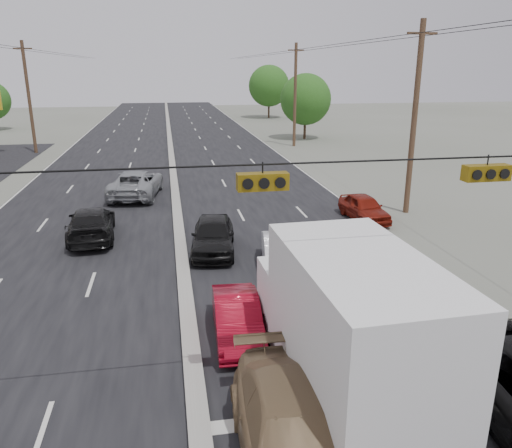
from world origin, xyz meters
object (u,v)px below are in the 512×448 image
(tan_sedan, at_px, (297,440))
(queue_car_a, at_px, (213,235))
(tree_right_far, at_px, (269,86))
(red_sedan, at_px, (237,318))
(oncoming_far, at_px, (136,184))
(oncoming_near, at_px, (91,224))
(queue_car_b, at_px, (282,254))
(box_truck, at_px, (346,324))
(utility_pole_right_c, at_px, (295,95))
(utility_pole_left_c, at_px, (29,97))
(queue_car_e, at_px, (364,208))
(tree_right_mid, at_px, (306,99))
(utility_pole_right_b, at_px, (414,119))

(tan_sedan, relative_size, queue_car_a, 1.26)
(tree_right_far, distance_m, queue_car_a, 61.28)
(tree_right_far, xyz_separation_m, queue_car_a, (-14.60, -59.36, -4.20))
(red_sedan, xyz_separation_m, oncoming_far, (-3.76, 17.96, 0.19))
(oncoming_near, bearing_deg, queue_car_b, 142.03)
(box_truck, bearing_deg, utility_pole_right_c, 75.35)
(utility_pole_right_c, bearing_deg, utility_pole_left_c, 180.00)
(oncoming_near, bearing_deg, queue_car_e, 178.11)
(box_truck, distance_m, tan_sedan, 2.98)
(tree_right_mid, relative_size, queue_car_b, 1.77)
(box_truck, bearing_deg, oncoming_near, 117.46)
(tree_right_far, height_order, queue_car_a, tree_right_far)
(utility_pole_left_c, height_order, utility_pole_right_c, same)
(queue_car_b, bearing_deg, utility_pole_right_c, 82.73)
(tree_right_far, relative_size, oncoming_near, 1.62)
(oncoming_near, bearing_deg, box_truck, 115.23)
(oncoming_near, bearing_deg, queue_car_a, 148.59)
(tree_right_mid, relative_size, box_truck, 0.93)
(utility_pole_left_c, bearing_deg, tree_right_mid, 10.30)
(box_truck, relative_size, red_sedan, 2.04)
(utility_pole_right_c, bearing_deg, tree_right_mid, 63.43)
(queue_car_a, relative_size, oncoming_near, 0.88)
(utility_pole_left_c, relative_size, queue_car_e, 2.56)
(queue_car_a, bearing_deg, utility_pole_left_c, 122.45)
(tree_right_far, height_order, queue_car_b, tree_right_far)
(utility_pole_right_b, xyz_separation_m, utility_pole_right_c, (0.00, 25.00, 0.00))
(queue_car_a, height_order, queue_car_e, queue_car_a)
(tree_right_far, distance_m, oncoming_near, 60.16)
(red_sedan, bearing_deg, utility_pole_left_c, 113.23)
(tree_right_mid, xyz_separation_m, box_truck, (-11.49, -44.91, -2.36))
(queue_car_a, bearing_deg, red_sedan, -82.88)
(oncoming_far, bearing_deg, oncoming_near, 85.93)
(tan_sedan, xyz_separation_m, oncoming_far, (-4.15, 23.34, 0.01))
(queue_car_b, height_order, oncoming_near, oncoming_near)
(utility_pole_right_c, bearing_deg, utility_pole_right_b, -90.00)
(tree_right_mid, bearing_deg, tan_sedan, -105.67)
(tree_right_mid, bearing_deg, utility_pole_left_c, -169.70)
(utility_pole_left_c, relative_size, tan_sedan, 1.79)
(utility_pole_right_b, bearing_deg, queue_car_a, -158.54)
(box_truck, bearing_deg, utility_pole_right_b, 56.95)
(tree_right_mid, bearing_deg, queue_car_b, -106.84)
(tan_sedan, height_order, red_sedan, tan_sedan)
(tree_right_far, relative_size, red_sedan, 2.16)
(box_truck, xyz_separation_m, red_sedan, (-2.11, 3.23, -1.36))
(queue_car_b, relative_size, queue_car_e, 1.03)
(utility_pole_right_b, bearing_deg, utility_pole_left_c, 135.00)
(utility_pole_right_c, bearing_deg, red_sedan, -106.84)
(tan_sedan, bearing_deg, queue_car_e, 66.24)
(utility_pole_right_c, bearing_deg, tan_sedan, -104.28)
(tree_right_mid, distance_m, tan_sedan, 49.00)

